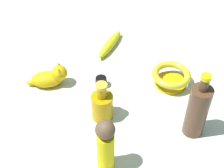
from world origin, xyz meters
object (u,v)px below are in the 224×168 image
object	(u,v)px
person_figure_adult	(106,145)
bottle_tall	(197,110)
nail_polish_jar	(101,82)
banana	(110,44)
bowl	(171,77)
bottle_short	(102,105)
cat_figurine	(51,77)

from	to	relation	value
person_figure_adult	bottle_tall	bearing A→B (deg)	3.03
nail_polish_jar	person_figure_adult	xyz separation A→B (m)	(-0.10, -0.32, 0.08)
bottle_tall	person_figure_adult	xyz separation A→B (m)	(-0.30, -0.02, 0.00)
banana	nail_polish_jar	bearing A→B (deg)	-162.74
bottle_tall	person_figure_adult	world-z (taller)	bottle_tall
bowl	nail_polish_jar	size ratio (longest dim) A/B	3.24
person_figure_adult	nail_polish_jar	bearing A→B (deg)	72.06
nail_polish_jar	bottle_short	xyz separation A→B (m)	(-0.05, -0.14, 0.04)
cat_figurine	banana	xyz separation A→B (m)	(0.28, 0.13, -0.02)
person_figure_adult	cat_figurine	bearing A→B (deg)	99.28
nail_polish_jar	person_figure_adult	distance (m)	0.34
banana	bottle_short	bearing A→B (deg)	-158.50
bottle_tall	nail_polish_jar	size ratio (longest dim) A/B	5.52
nail_polish_jar	bottle_short	distance (m)	0.15
bottle_short	cat_figurine	bearing A→B (deg)	119.46
cat_figurine	nail_polish_jar	world-z (taller)	cat_figurine
bottle_short	banana	distance (m)	0.37
bottle_tall	bottle_short	size ratio (longest dim) A/B	1.63
bowl	bottle_short	size ratio (longest dim) A/B	0.96
bottle_tall	banana	distance (m)	0.51
bowl	nail_polish_jar	bearing A→B (deg)	160.40
bottle_tall	nail_polish_jar	xyz separation A→B (m)	(-0.20, 0.30, -0.08)
cat_figurine	nail_polish_jar	xyz separation A→B (m)	(0.17, -0.07, -0.02)
bowl	cat_figurine	bearing A→B (deg)	158.82
bottle_short	person_figure_adult	distance (m)	0.19
nail_polish_jar	bottle_short	world-z (taller)	bottle_short
cat_figurine	person_figure_adult	xyz separation A→B (m)	(0.06, -0.39, 0.06)
bowl	bottle_short	xyz separation A→B (m)	(-0.29, -0.05, 0.02)
bottle_short	banana	size ratio (longest dim) A/B	0.75
bottle_short	person_figure_adult	size ratio (longest dim) A/B	0.77
nail_polish_jar	person_figure_adult	world-z (taller)	person_figure_adult
bottle_short	bowl	bearing A→B (deg)	10.84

